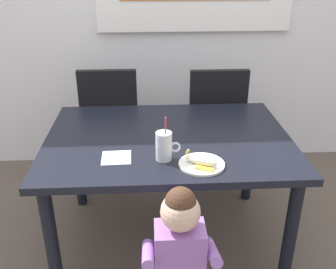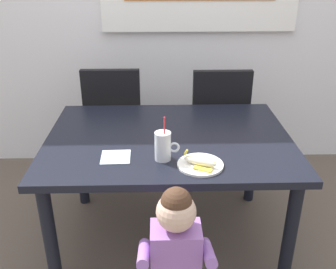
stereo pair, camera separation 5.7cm
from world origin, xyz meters
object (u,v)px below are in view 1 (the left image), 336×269
dining_table (168,150)px  peeled_banana (202,161)px  dining_chair_left (111,119)px  snack_plate (202,164)px  milk_cup (164,148)px  paper_napkin (116,158)px  toddler_standing (180,249)px  dining_chair_right (214,119)px

dining_table → peeled_banana: peeled_banana is taller
dining_chair_left → snack_plate: bearing=116.4°
milk_cup → peeled_banana: (0.18, -0.09, -0.04)m
peeled_banana → milk_cup: bearing=154.0°
peeled_banana → paper_napkin: bearing=165.1°
toddler_standing → peeled_banana: 0.44m
dining_chair_left → paper_napkin: dining_chair_left is taller
milk_cup → paper_napkin: 0.26m
dining_table → snack_plate: 0.39m
dining_chair_left → toddler_standing: 1.51m
dining_chair_right → dining_chair_left: bearing=-3.3°
dining_table → toddler_standing: bearing=-89.1°
toddler_standing → peeled_banana: toddler_standing is taller
milk_cup → peeled_banana: bearing=-26.0°
dining_chair_right → paper_napkin: dining_chair_right is taller
dining_chair_right → paper_napkin: size_ratio=6.40×
milk_cup → snack_plate: milk_cup is taller
snack_plate → paper_napkin: 0.44m
milk_cup → paper_napkin: (-0.25, 0.03, -0.06)m
dining_chair_left → dining_chair_right: bearing=176.7°
dining_chair_left → toddler_standing: (0.41, -1.45, -0.02)m
dining_chair_right → toddler_standing: 1.46m
dining_chair_right → snack_plate: bearing=76.6°
dining_table → dining_chair_left: dining_chair_left is taller
milk_cup → peeled_banana: milk_cup is taller
toddler_standing → dining_table: bearing=90.9°
dining_table → paper_napkin: bearing=-139.0°
peeled_banana → snack_plate: bearing=79.6°
dining_chair_left → dining_table: bearing=117.7°
dining_chair_left → toddler_standing: dining_chair_left is taller
dining_table → dining_chair_right: size_ratio=1.46×
dining_chair_right → milk_cup: 1.11m
snack_plate → peeled_banana: 0.03m
dining_table → snack_plate: (0.15, -0.34, 0.10)m
dining_chair_left → snack_plate: dining_chair_left is taller
toddler_standing → paper_napkin: 0.58m
dining_chair_right → peeled_banana: bearing=76.6°
dining_table → milk_cup: (-0.04, -0.27, 0.16)m
dining_table → milk_cup: size_ratio=5.62×
dining_chair_left → milk_cup: size_ratio=3.85×
snack_plate → milk_cup: bearing=158.5°
snack_plate → paper_napkin: size_ratio=1.53×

